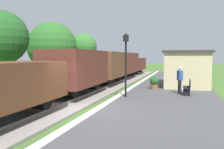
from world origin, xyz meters
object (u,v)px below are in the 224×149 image
at_px(bench_down_platform, 186,75).
at_px(potted_planter, 154,82).
at_px(bench_near_hut, 188,87).
at_px(person_waiting, 180,79).
at_px(lamp_post_near, 126,53).
at_px(station_hut, 187,68).
at_px(tree_field_left, 84,47).
at_px(tree_trackside_mid, 1,37).
at_px(tree_trackside_far, 52,47).
at_px(freight_train, 107,68).

distance_m(bench_down_platform, potted_planter, 8.62).
bearing_deg(bench_near_hut, person_waiting, 163.73).
bearing_deg(bench_near_hut, lamp_post_near, -151.51).
bearing_deg(bench_down_platform, bench_near_hut, -90.00).
distance_m(station_hut, tree_field_left, 12.46).
bearing_deg(bench_near_hut, potted_planter, 138.78).
relative_size(station_hut, tree_trackside_mid, 1.01).
xyz_separation_m(lamp_post_near, tree_trackside_far, (-8.38, 6.50, 0.69)).
distance_m(freight_train, tree_trackside_mid, 8.93).
height_order(bench_near_hut, tree_trackside_far, tree_trackside_far).
bearing_deg(person_waiting, freight_train, -63.32).
relative_size(lamp_post_near, tree_trackside_mid, 0.65).
bearing_deg(bench_down_platform, station_hut, -90.07).
bearing_deg(freight_train, tree_field_left, 130.24).
xyz_separation_m(person_waiting, tree_trackside_mid, (-11.78, -1.66, 2.70)).
height_order(bench_down_platform, tree_trackside_mid, tree_trackside_mid).
distance_m(station_hut, tree_trackside_mid, 13.97).
distance_m(potted_planter, tree_trackside_mid, 11.06).
distance_m(potted_planter, lamp_post_near, 4.57).
bearing_deg(potted_planter, bench_near_hut, -41.22).
height_order(station_hut, tree_trackside_far, tree_trackside_far).
xyz_separation_m(tree_trackside_mid, tree_field_left, (1.21, 11.70, -0.22)).
distance_m(person_waiting, tree_trackside_far, 12.44).
distance_m(bench_near_hut, tree_field_left, 15.32).
bearing_deg(tree_trackside_mid, person_waiting, 8.00).
height_order(bench_near_hut, tree_trackside_mid, tree_trackside_mid).
relative_size(station_hut, bench_near_hut, 3.87).
distance_m(freight_train, potted_planter, 5.60).
bearing_deg(potted_planter, freight_train, 145.03).
bearing_deg(bench_down_platform, tree_field_left, -179.37).
bearing_deg(tree_trackside_far, station_hut, 0.88).
xyz_separation_m(freight_train, tree_trackside_mid, (-5.46, -6.67, 2.30)).
relative_size(station_hut, lamp_post_near, 1.57).
relative_size(station_hut, person_waiting, 3.39).
bearing_deg(tree_trackside_mid, freight_train, 50.69).
height_order(bench_near_hut, person_waiting, person_waiting).
bearing_deg(tree_field_left, bench_near_hut, -42.65).
distance_m(person_waiting, tree_field_left, 14.79).
bearing_deg(bench_down_platform, tree_trackside_far, -154.35).
distance_m(bench_down_platform, person_waiting, 10.19).
bearing_deg(bench_near_hut, bench_down_platform, 90.00).
bearing_deg(bench_near_hut, tree_field_left, 137.35).
relative_size(freight_train, person_waiting, 19.06).
xyz_separation_m(tree_trackside_mid, tree_trackside_far, (0.40, 6.12, -0.39)).
xyz_separation_m(person_waiting, lamp_post_near, (-3.00, -2.04, 1.62)).
xyz_separation_m(lamp_post_near, tree_field_left, (-7.57, 12.08, 0.86)).
height_order(bench_down_platform, lamp_post_near, lamp_post_near).
xyz_separation_m(station_hut, person_waiting, (-0.48, -4.64, -0.47)).
relative_size(freight_train, tree_trackside_mid, 5.69).
bearing_deg(station_hut, tree_trackside_mid, -152.81).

